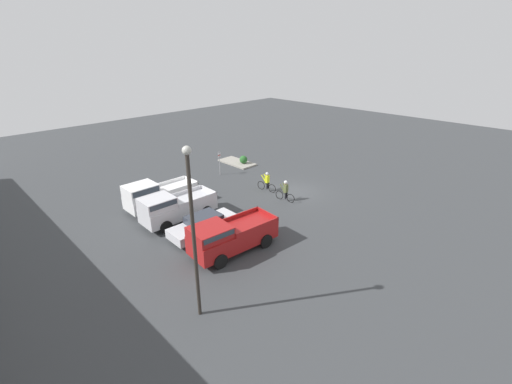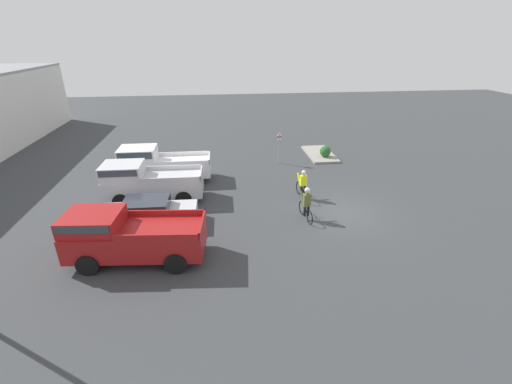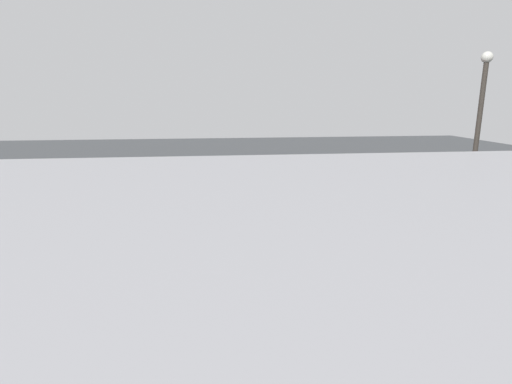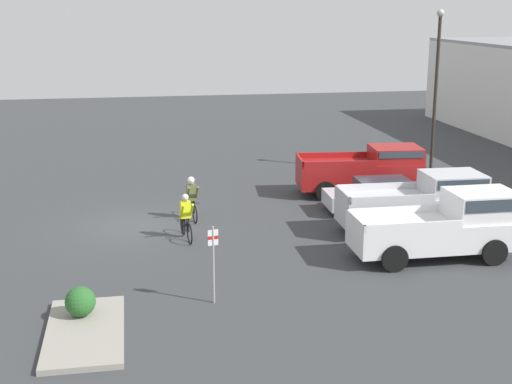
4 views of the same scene
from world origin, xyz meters
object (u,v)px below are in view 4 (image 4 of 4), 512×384
at_px(cyclist_1, 191,197).
at_px(fire_lane_sign, 213,257).
at_px(shrub, 80,302).
at_px(lamppost, 436,82).
at_px(sedan_0, 383,195).
at_px(pickup_truck_2, 448,224).
at_px(cyclist_0, 186,216).
at_px(pickup_truck_1, 421,202).
at_px(pickup_truck_0, 367,169).

bearing_deg(cyclist_1, fire_lane_sign, -0.92).
bearing_deg(shrub, lamppost, 131.61).
bearing_deg(sedan_0, shrub, -53.31).
height_order(sedan_0, lamppost, lamppost).
relative_size(sedan_0, pickup_truck_2, 0.87).
distance_m(pickup_truck_2, fire_lane_sign, 8.41).
relative_size(sedan_0, shrub, 5.83).
height_order(fire_lane_sign, shrub, fire_lane_sign).
height_order(pickup_truck_2, lamppost, lamppost).
bearing_deg(cyclist_0, pickup_truck_1, 85.29).
xyz_separation_m(pickup_truck_1, cyclist_1, (-3.12, -8.17, -0.26)).
bearing_deg(shrub, pickup_truck_2, 104.14).
xyz_separation_m(sedan_0, cyclist_1, (-0.31, -7.72, 0.21)).
xyz_separation_m(pickup_truck_0, sedan_0, (2.77, -0.25, -0.45)).
bearing_deg(fire_lane_sign, cyclist_0, -177.14).
distance_m(sedan_0, pickup_truck_2, 5.63).
distance_m(sedan_0, cyclist_0, 8.42).
height_order(cyclist_0, lamppost, lamppost).
height_order(pickup_truck_1, cyclist_1, pickup_truck_1).
xyz_separation_m(pickup_truck_1, pickup_truck_2, (2.79, -0.23, 0.01)).
relative_size(pickup_truck_2, cyclist_1, 3.08).
relative_size(pickup_truck_2, fire_lane_sign, 2.41).
bearing_deg(sedan_0, cyclist_1, -92.31).
distance_m(pickup_truck_0, pickup_truck_2, 8.37).
bearing_deg(fire_lane_sign, cyclist_1, 179.08).
relative_size(pickup_truck_0, lamppost, 0.70).
distance_m(pickup_truck_1, cyclist_1, 8.75).
bearing_deg(shrub, pickup_truck_1, 115.72).
bearing_deg(cyclist_1, pickup_truck_1, 69.09).
relative_size(pickup_truck_1, lamppost, 0.67).
distance_m(pickup_truck_1, lamppost, 10.07).
xyz_separation_m(pickup_truck_1, fire_lane_sign, (5.16, -8.30, 0.22)).
relative_size(cyclist_0, cyclist_1, 1.07).
height_order(pickup_truck_1, lamppost, lamppost).
xyz_separation_m(sedan_0, fire_lane_sign, (7.97, -7.86, 0.69)).
height_order(pickup_truck_0, fire_lane_sign, fire_lane_sign).
height_order(sedan_0, shrub, sedan_0).
bearing_deg(fire_lane_sign, pickup_truck_2, 106.33).
xyz_separation_m(cyclist_0, lamppost, (-7.80, 12.72, 3.76)).
bearing_deg(cyclist_1, shrub, -22.92).
distance_m(cyclist_0, lamppost, 15.39).
distance_m(pickup_truck_0, fire_lane_sign, 13.45).
height_order(cyclist_1, lamppost, lamppost).
distance_m(pickup_truck_2, cyclist_0, 9.07).
bearing_deg(sedan_0, pickup_truck_2, 2.17).
xyz_separation_m(sedan_0, lamppost, (-5.70, 4.57, 3.91)).
bearing_deg(cyclist_1, pickup_truck_0, 107.13).
relative_size(pickup_truck_0, cyclist_1, 3.14).
bearing_deg(shrub, sedan_0, 126.69).
bearing_deg(pickup_truck_0, pickup_truck_2, -0.26).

